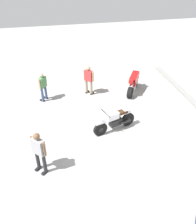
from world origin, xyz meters
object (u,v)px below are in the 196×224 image
(person_in_red_shirt, at_px, (89,79))
(person_in_green_shirt, at_px, (43,85))
(person_in_gray_shirt, at_px, (39,150))
(motorcycle_red_sportbike, at_px, (133,82))
(motorcycle_silver_cruiser, at_px, (115,120))

(person_in_red_shirt, bearing_deg, person_in_green_shirt, 138.83)
(person_in_green_shirt, bearing_deg, person_in_red_shirt, -140.12)
(person_in_green_shirt, height_order, person_in_gray_shirt, person_in_gray_shirt)
(motorcycle_red_sportbike, distance_m, person_in_green_shirt, 4.94)
(motorcycle_red_sportbike, xyz_separation_m, person_in_gray_shirt, (4.90, -5.15, 0.39))
(motorcycle_silver_cruiser, bearing_deg, person_in_gray_shirt, 10.64)
(motorcycle_silver_cruiser, xyz_separation_m, person_in_gray_shirt, (1.74, -3.21, 0.47))
(motorcycle_silver_cruiser, distance_m, person_in_gray_shirt, 3.68)
(motorcycle_red_sportbike, distance_m, motorcycle_silver_cruiser, 3.70)
(motorcycle_red_sportbike, height_order, person_in_gray_shirt, person_in_gray_shirt)
(person_in_red_shirt, bearing_deg, motorcycle_silver_cruiser, -126.37)
(person_in_green_shirt, bearing_deg, motorcycle_silver_cruiser, 168.17)
(motorcycle_red_sportbike, height_order, person_in_green_shirt, person_in_green_shirt)
(motorcycle_silver_cruiser, bearing_deg, person_in_red_shirt, -99.10)
(person_in_green_shirt, bearing_deg, motorcycle_red_sportbike, -145.65)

